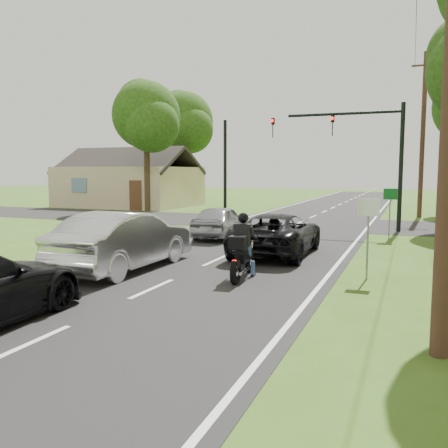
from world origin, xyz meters
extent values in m
plane|color=#385417|center=(0.00, 0.00, 0.00)|extent=(140.00, 140.00, 0.00)
cube|color=black|center=(0.00, 10.00, 0.01)|extent=(8.00, 100.00, 0.01)
cube|color=black|center=(0.00, 16.00, 0.01)|extent=(60.00, 7.00, 0.01)
torus|color=black|center=(1.58, 2.62, 0.31)|extent=(0.18, 0.63, 0.62)
torus|color=black|center=(1.69, 1.21, 0.31)|extent=(0.20, 0.69, 0.68)
cube|color=black|center=(1.63, 2.01, 0.59)|extent=(0.33, 0.91, 0.28)
sphere|color=black|center=(1.61, 2.24, 0.76)|extent=(0.32, 0.32, 0.32)
cube|color=black|center=(1.66, 1.68, 0.76)|extent=(0.36, 0.54, 0.09)
cube|color=#FF0C07|center=(1.70, 1.11, 0.61)|extent=(0.10, 0.04, 0.05)
cylinder|color=silver|center=(1.82, 1.50, 0.29)|extent=(0.14, 0.76, 0.08)
cylinder|color=black|center=(1.60, 2.43, 0.93)|extent=(0.58, 0.08, 0.03)
cube|color=black|center=(1.68, 1.40, 1.04)|extent=(0.44, 0.41, 0.30)
cube|color=black|center=(1.64, 1.87, 1.17)|extent=(0.39, 0.23, 0.56)
sphere|color=black|center=(1.64, 1.93, 1.61)|extent=(0.28, 0.28, 0.28)
cylinder|color=navy|center=(1.41, 2.16, 0.22)|extent=(0.12, 0.12, 0.42)
cylinder|color=navy|center=(1.82, 2.19, 0.22)|extent=(0.12, 0.12, 0.42)
imported|color=black|center=(1.52, 5.82, 0.71)|extent=(2.42, 5.08, 1.40)
imported|color=silver|center=(-1.89, 1.73, 0.85)|extent=(1.85, 5.12, 1.68)
imported|color=#9B9FA3|center=(-1.88, 8.99, 0.70)|extent=(1.97, 4.18, 1.38)
cylinder|color=black|center=(5.20, 14.00, 3.00)|extent=(0.20, 0.20, 6.00)
cylinder|color=black|center=(2.50, 14.00, 5.60)|extent=(5.40, 0.14, 0.14)
imported|color=black|center=(2.00, 14.00, 5.05)|extent=(0.16, 0.36, 1.00)
imported|color=black|center=(-1.00, 14.00, 5.05)|extent=(0.16, 0.36, 1.00)
sphere|color=#FF0C07|center=(2.00, 13.82, 5.38)|extent=(0.16, 0.16, 0.16)
sphere|color=#FF0C07|center=(-1.00, 13.82, 5.38)|extent=(0.16, 0.16, 0.16)
cylinder|color=black|center=(-5.20, 18.00, 3.00)|extent=(0.20, 0.20, 6.00)
cylinder|color=#4A2D22|center=(6.20, 22.00, 5.00)|extent=(0.28, 0.28, 10.00)
cube|color=#4A2D22|center=(6.20, 22.00, 9.20)|extent=(1.60, 0.10, 0.10)
cylinder|color=slate|center=(4.70, 3.00, 1.00)|extent=(0.05, 0.05, 2.00)
cube|color=silver|center=(4.70, 2.97, 1.90)|extent=(0.55, 0.04, 0.45)
cylinder|color=slate|center=(4.90, 11.00, 1.00)|extent=(0.05, 0.05, 2.00)
cube|color=#0C591E|center=(4.90, 10.97, 1.90)|extent=(0.55, 0.04, 0.45)
cylinder|color=#332316|center=(-12.00, 20.00, 3.08)|extent=(0.44, 0.44, 6.16)
sphere|color=#17330D|center=(-12.00, 20.00, 6.82)|extent=(4.80, 4.80, 4.80)
sphere|color=#17330D|center=(-11.20, 19.36, 6.05)|extent=(3.84, 3.84, 3.84)
cylinder|color=#332316|center=(-14.00, 30.00, 3.36)|extent=(0.44, 0.44, 6.72)
sphere|color=#17330D|center=(-14.00, 30.00, 7.44)|extent=(5.40, 5.40, 5.40)
sphere|color=#17330D|center=(-13.10, 29.28, 6.60)|extent=(4.32, 4.32, 4.32)
cube|color=tan|center=(-16.00, 24.00, 1.60)|extent=(10.00, 8.00, 3.20)
cube|color=black|center=(-16.00, 22.00, 3.70)|extent=(10.20, 4.00, 2.29)
cube|color=black|center=(-16.00, 26.00, 3.70)|extent=(10.20, 4.00, 2.29)
camera|label=1|loc=(5.71, -9.72, 2.81)|focal=38.00mm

